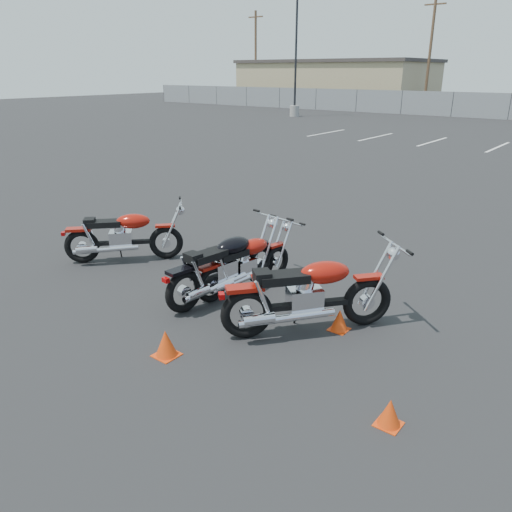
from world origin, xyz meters
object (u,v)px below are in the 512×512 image
Objects in this scene: motorcycle_third_red at (246,263)px; motorcycle_rear_red at (308,294)px; motorcycle_front_red at (123,235)px; motorcycle_second_black at (224,266)px.

motorcycle_third_red is 1.61m from motorcycle_rear_red.
motorcycle_third_red is (2.53, 0.38, -0.04)m from motorcycle_front_red.
motorcycle_second_black reaches higher than motorcycle_third_red.
motorcycle_rear_red is at bearing -5.47° from motorcycle_second_black.
motorcycle_third_red is at bearing 159.83° from motorcycle_rear_red.
motorcycle_second_black is 1.60m from motorcycle_rear_red.
motorcycle_front_red is at bearing -171.45° from motorcycle_third_red.
motorcycle_third_red is (0.09, 0.40, -0.06)m from motorcycle_second_black.
motorcycle_third_red is at bearing 8.55° from motorcycle_front_red.
motorcycle_rear_red is (1.51, -0.55, 0.10)m from motorcycle_third_red.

